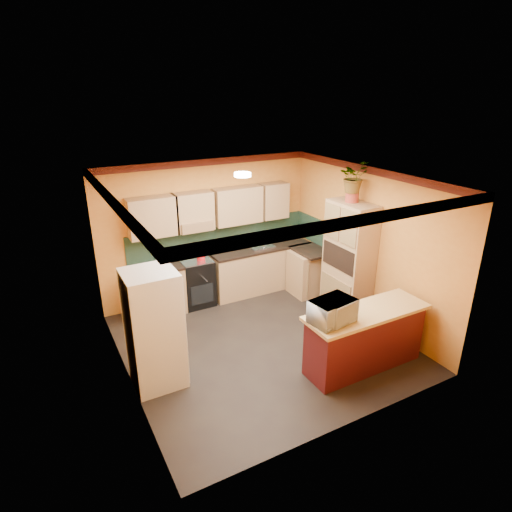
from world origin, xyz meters
The scene contains 15 objects.
room_shell centered at (0.02, 0.28, 2.09)m, with size 4.24×4.24×2.72m.
base_cabinets_back centered at (0.22, 1.80, 0.44)m, with size 3.65×0.60×0.88m, color #A77E58.
countertop_back centered at (0.22, 1.80, 0.90)m, with size 3.65×0.62×0.04m, color black.
stove centered at (-0.41, 1.80, 0.46)m, with size 0.58×0.58×0.91m, color black.
kettle centered at (-0.31, 1.75, 1.00)m, with size 0.17×0.17×0.18m, color red, non-canonical shape.
sink centered at (0.99, 1.80, 0.94)m, with size 0.48×0.40×0.03m, color silver.
base_cabinets_right centered at (1.80, 1.18, 0.44)m, with size 0.60×0.80×0.88m, color #A77E58.
countertop_right centered at (1.80, 1.18, 0.90)m, with size 0.62×0.80×0.04m, color black.
fridge centered at (-1.75, -0.16, 0.85)m, with size 0.68×0.66×1.70m, color silver.
pantry centered at (1.85, 0.14, 1.05)m, with size 0.48×0.90×2.10m, color #A77E58.
fern_pot centered at (1.85, 0.19, 2.18)m, with size 0.22×0.22×0.16m, color #9F3626.
fern centered at (1.85, 0.19, 2.53)m, with size 0.48×0.42×0.54m, color #A77E58.
breakfast_bar centered at (1.04, -1.25, 0.44)m, with size 1.80×0.55×0.88m, color #4E1213.
bar_top centered at (1.04, -1.25, 0.91)m, with size 1.90×0.65×0.05m, color #D8B569.
microwave centered at (0.40, -1.25, 1.09)m, with size 0.60×0.40×0.33m, color silver.
Camera 1 is at (-2.93, -5.23, 3.90)m, focal length 30.00 mm.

